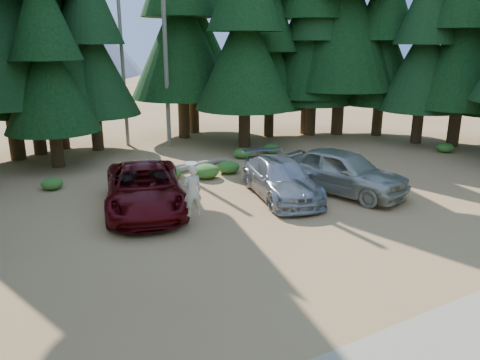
{
  "coord_description": "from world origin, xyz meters",
  "views": [
    {
      "loc": [
        -8.89,
        -10.65,
        5.84
      ],
      "look_at": [
        -1.2,
        2.76,
        1.25
      ],
      "focal_mm": 35.0,
      "sensor_mm": 36.0,
      "label": 1
    }
  ],
  "objects": [
    {
      "name": "log_mid",
      "position": [
        0.35,
        9.46,
        0.12
      ],
      "size": [
        3.01,
        0.48,
        0.25
      ],
      "primitive_type": "cylinder",
      "rotation": [
        0.0,
        1.57,
        0.08
      ],
      "color": "gray",
      "rests_on": "ground"
    },
    {
      "name": "shrub_center_left",
      "position": [
        -0.26,
        7.43,
        0.31
      ],
      "size": [
        1.14,
        1.14,
        0.63
      ],
      "primitive_type": "ellipsoid",
      "color": "#366C20",
      "rests_on": "ground"
    },
    {
      "name": "shrub_edge_east",
      "position": [
        13.35,
        5.5,
        0.26
      ],
      "size": [
        0.95,
        0.95,
        0.52
      ],
      "primitive_type": "ellipsoid",
      "color": "#366C20",
      "rests_on": "ground"
    },
    {
      "name": "snag_front",
      "position": [
        0.8,
        14.5,
        6.0
      ],
      "size": [
        0.24,
        0.24,
        12.0
      ],
      "primitive_type": "cylinder",
      "color": "gray",
      "rests_on": "ground"
    },
    {
      "name": "frisbee_player",
      "position": [
        -3.33,
        2.0,
        1.42
      ],
      "size": [
        0.63,
        0.45,
        1.7
      ],
      "rotation": [
        0.0,
        0.0,
        3.05
      ],
      "color": "beige",
      "rests_on": "ground"
    },
    {
      "name": "ground",
      "position": [
        0.0,
        0.0,
        0.0
      ],
      "size": [
        160.0,
        160.0,
        0.0
      ],
      "primitive_type": "plane",
      "color": "#AE754A",
      "rests_on": "ground"
    },
    {
      "name": "shrub_far_left",
      "position": [
        -6.47,
        9.1,
        0.24
      ],
      "size": [
        0.87,
        0.87,
        0.48
      ],
      "primitive_type": "ellipsoid",
      "color": "#366C20",
      "rests_on": "ground"
    },
    {
      "name": "shrub_left",
      "position": [
        -1.63,
        8.12,
        0.23
      ],
      "size": [
        0.85,
        0.85,
        0.47
      ],
      "primitive_type": "ellipsoid",
      "color": "#366C20",
      "rests_on": "ground"
    },
    {
      "name": "shrub_far_right",
      "position": [
        4.87,
        10.0,
        0.27
      ],
      "size": [
        0.97,
        0.97,
        0.53
      ],
      "primitive_type": "ellipsoid",
      "color": "#366C20",
      "rests_on": "ground"
    },
    {
      "name": "log_right",
      "position": [
        3.78,
        7.0,
        0.14
      ],
      "size": [
        4.42,
        1.02,
        0.28
      ],
      "primitive_type": "cylinder",
      "rotation": [
        0.0,
        1.57,
        0.17
      ],
      "color": "gray",
      "rests_on": "ground"
    },
    {
      "name": "silver_minivan_center",
      "position": [
        1.13,
        3.65,
        0.73
      ],
      "size": [
        3.2,
        5.4,
        1.47
      ],
      "primitive_type": "imported",
      "rotation": [
        0.0,
        0.0,
        -0.24
      ],
      "color": "#A0A2A8",
      "rests_on": "ground"
    },
    {
      "name": "forest_belt_north",
      "position": [
        0.0,
        15.0,
        0.0
      ],
      "size": [
        36.0,
        7.0,
        22.0
      ],
      "primitive_type": null,
      "color": "black",
      "rests_on": "ground"
    },
    {
      "name": "snag_back",
      "position": [
        -1.2,
        16.0,
        5.0
      ],
      "size": [
        0.2,
        0.2,
        10.0
      ],
      "primitive_type": "cylinder",
      "color": "gray",
      "rests_on": "ground"
    },
    {
      "name": "red_pickup",
      "position": [
        -3.92,
        4.91,
        0.81
      ],
      "size": [
        4.18,
        6.31,
        1.61
      ],
      "primitive_type": "imported",
      "rotation": [
        0.0,
        0.0,
        -0.28
      ],
      "color": "#58070C",
      "rests_on": "ground"
    },
    {
      "name": "silver_minivan_right",
      "position": [
        3.53,
        2.86,
        0.9
      ],
      "size": [
        3.57,
        5.65,
        1.79
      ],
      "primitive_type": "imported",
      "rotation": [
        0.0,
        0.0,
        0.3
      ],
      "color": "#B4B1A0",
      "rests_on": "ground"
    },
    {
      "name": "shrub_center_right",
      "position": [
        3.0,
        9.83,
        0.26
      ],
      "size": [
        0.94,
        0.94,
        0.52
      ],
      "primitive_type": "ellipsoid",
      "color": "#366C20",
      "rests_on": "ground"
    },
    {
      "name": "log_left",
      "position": [
        -0.36,
        8.97,
        0.14
      ],
      "size": [
        3.71,
        1.42,
        0.27
      ],
      "primitive_type": "cylinder",
      "rotation": [
        0.0,
        1.57,
        0.31
      ],
      "color": "gray",
      "rests_on": "ground"
    },
    {
      "name": "shrub_right",
      "position": [
        1.0,
        7.68,
        0.28
      ],
      "size": [
        1.03,
        1.03,
        0.57
      ],
      "primitive_type": "ellipsoid",
      "color": "#366C20",
      "rests_on": "ground"
    }
  ]
}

